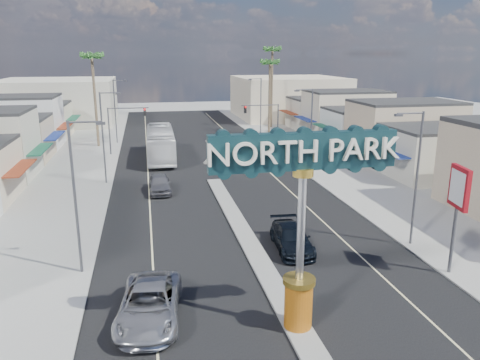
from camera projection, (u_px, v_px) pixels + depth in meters
name	position (u px, v px, depth m)	size (l,w,h in m)	color
ground	(212.00, 178.00, 48.43)	(160.00, 160.00, 0.00)	gray
road	(212.00, 178.00, 48.42)	(20.00, 120.00, 0.01)	black
median_island	(244.00, 234.00, 33.27)	(1.30, 30.00, 0.16)	gray
sidewalk_left	(71.00, 185.00, 45.72)	(8.00, 120.00, 0.12)	gray
sidewalk_right	(339.00, 171.00, 51.10)	(8.00, 120.00, 0.12)	gray
storefront_row_right	(370.00, 125.00, 64.56)	(12.00, 42.00, 6.00)	#B7B29E
backdrop_far_left	(58.00, 102.00, 85.72)	(20.00, 20.00, 8.00)	#B7B29E
backdrop_far_right	(288.00, 97.00, 94.18)	(20.00, 20.00, 8.00)	beige
gateway_sign	(302.00, 209.00, 20.37)	(8.20, 1.50, 9.15)	#B75A0E
traffic_signal_left	(123.00, 121.00, 58.78)	(5.09, 0.45, 6.00)	#47474C
traffic_signal_right	(265.00, 117.00, 62.32)	(5.09, 0.45, 6.00)	#47474C
streetlight_l_near	(77.00, 191.00, 26.18)	(2.03, 0.22, 9.00)	#47474C
streetlight_l_mid	(104.00, 133.00, 45.10)	(2.03, 0.22, 9.00)	#47474C
streetlight_l_far	(116.00, 108.00, 65.91)	(2.03, 0.22, 9.00)	#47474C
streetlight_r_near	(415.00, 172.00, 30.19)	(2.03, 0.22, 9.00)	#47474C
streetlight_r_mid	(310.00, 127.00, 49.11)	(2.03, 0.22, 9.00)	#47474C
streetlight_r_far	(260.00, 105.00, 69.92)	(2.03, 0.22, 9.00)	#47474C
palm_left_far	(92.00, 61.00, 61.84)	(2.60, 2.60, 13.10)	brown
palm_right_mid	(270.00, 66.00, 72.75)	(2.60, 2.60, 12.10)	brown
palm_right_far	(272.00, 54.00, 78.35)	(2.60, 2.60, 14.10)	brown
suv_left	(149.00, 304.00, 22.45)	(2.85, 6.18, 1.72)	#A5A6AA
suv_right	(292.00, 238.00, 30.65)	(2.19, 5.40, 1.57)	black
car_parked_left	(160.00, 184.00, 43.34)	(1.98, 4.93, 1.68)	#5F5E63
car_parked_right	(256.00, 161.00, 52.76)	(1.65, 4.74, 1.56)	white
city_bus	(161.00, 143.00, 57.04)	(3.17, 13.54, 3.77)	silver
bank_pylon_sign	(459.00, 194.00, 26.15)	(0.58, 1.99, 6.33)	#47474C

